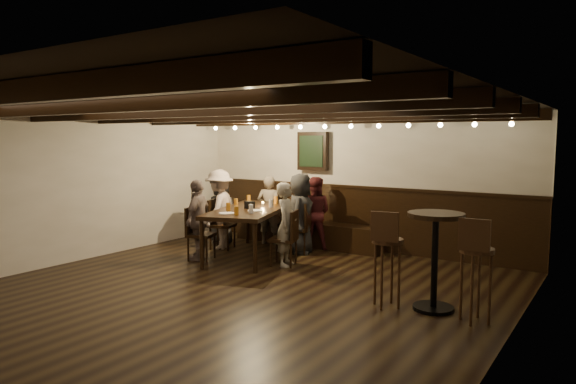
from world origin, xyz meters
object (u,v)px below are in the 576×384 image
Objects in this scene: person_bench_centre at (269,210)px; person_left_near at (220,209)px; chair_right_near at (298,238)px; person_bench_left at (222,211)px; person_right_far at (287,224)px; bar_stool_left at (387,271)px; chair_left_near at (222,233)px; person_right_near at (300,214)px; chair_left_far at (200,244)px; chair_right_far at (285,249)px; high_top_table at (435,246)px; person_bench_right at (314,213)px; dining_table at (251,212)px; person_left_far at (198,220)px; bar_stool_right at (475,283)px.

person_bench_centre is 0.91× the size of person_left_near.
chair_right_near is 1.53m from person_left_near.
person_bench_left is 2.13m from person_right_far.
chair_left_near is at bearing 149.96° from bar_stool_left.
person_bench_left reaches higher than chair_right_near.
person_left_near is 4.05m from bar_stool_left.
chair_left_near is 1.01× the size of chair_right_near.
person_right_near is at bearing 132.23° from bar_stool_left.
chair_left_far is 0.67× the size of person_right_far.
chair_right_far is (1.65, -0.39, -0.01)m from chair_left_near.
person_bench_left is 1.08× the size of high_top_table.
chair_left_far reaches higher than chair_right_far.
person_bench_centre is 1.00× the size of person_bench_right.
dining_table is 1.84× the size of person_bench_centre.
person_right_near is 3.03m from bar_stool_left.
person_bench_right reaches higher than chair_right_far.
person_bench_left is at bearing -0.00° from person_bench_right.
chair_left_near is 1.76m from person_right_far.
person_left_far is at bearing 96.34° from person_bench_left.
person_bench_right is (1.39, 0.94, 0.38)m from chair_left_near.
chair_right_far is 1.00m from person_right_near.
person_right_far is at bearing 59.04° from person_left_near.
person_bench_right is (1.71, 0.58, 0.03)m from person_bench_left.
bar_stool_left is at bearing -146.44° from person_right_near.
chair_left_near is at bearing 39.85° from person_bench_centre.
chair_right_far is at bearing 145.15° from bar_stool_left.
person_bench_left is at bearing 135.00° from dining_table.
bar_stool_left is at bearing -40.49° from dining_table.
person_bench_right is at bearing -21.94° from chair_right_near.
person_right_far reaches higher than person_bench_right.
chair_left_near is 4.46m from high_top_table.
high_top_table is at bearing 125.08° from person_bench_right.
person_left_near is 0.90m from person_left_far.
chair_left_near is 0.44m from person_left_near.
chair_right_far is 2.14m from person_bench_left.
chair_right_near is 0.68× the size of person_bench_centre.
dining_table is 1.28m from person_bench_left.
high_top_table is at bearing 133.84° from person_bench_centre.
bar_stool_left is at bearing -133.53° from chair_right_far.
chair_right_far is (0.29, -0.85, -0.01)m from chair_right_near.
bar_stool_right is at bearing -125.66° from person_right_far.
person_left_far is at bearing 90.00° from person_right_far.
person_bench_centre is at bearing 50.14° from chair_right_near.
person_left_far is at bearing 90.00° from chair_right_far.
chair_left_near is at bearing 57.94° from chair_right_far.
person_left_far is 1.14× the size of bar_stool_left.
person_left_far reaches higher than dining_table.
high_top_table is (2.63, -0.78, 0.48)m from chair_right_far.
chair_right_far is 1.42m from person_bench_right.
bar_stool_right is (4.49, -0.47, 0.16)m from chair_left_far.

